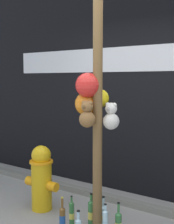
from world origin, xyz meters
The scene contains 10 objects.
building_wall centered at (0.00, 1.85, 1.98)m, with size 10.00×0.21×3.95m.
curb_strip centered at (0.00, 1.33, 0.04)m, with size 8.00×0.12×0.08m, color slate.
memorial_post centered at (-0.20, 0.50, 1.59)m, with size 0.49×0.44×2.90m.
fire_hydrant centered at (-1.06, 0.61, 0.41)m, with size 0.49×0.29×0.82m.
bottle_0 centered at (0.08, 0.54, 0.14)m, with size 0.07×0.07×0.37m.
bottle_1 centered at (-0.02, 0.44, 0.15)m, with size 0.06×0.06×0.37m.
bottle_2 centered at (-0.16, 0.63, 0.14)m, with size 0.06×0.06×0.36m.
bottle_3 centered at (-0.47, 0.29, 0.15)m, with size 0.07×0.07×0.39m.
bottle_4 centered at (-0.49, 0.48, 0.14)m, with size 0.06×0.06×0.34m.
bottle_6 centered at (-0.26, 0.53, 0.17)m, with size 0.07×0.07×0.40m.
Camera 1 is at (1.55, -2.17, 1.64)m, focal length 49.39 mm.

